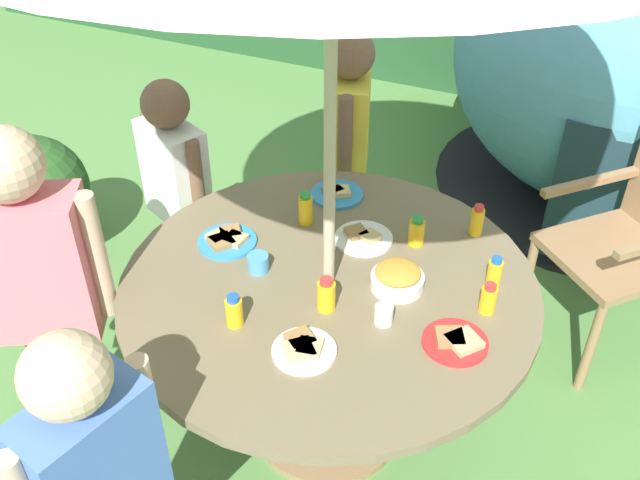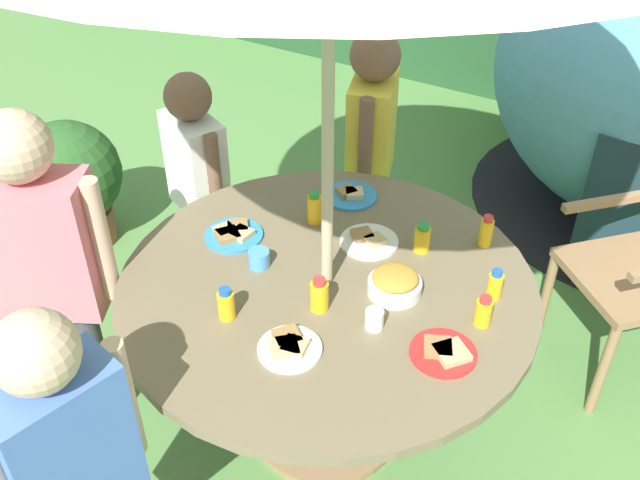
# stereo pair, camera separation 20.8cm
# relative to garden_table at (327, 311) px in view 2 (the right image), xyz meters

# --- Properties ---
(ground_plane) EXTENTS (10.00, 10.00, 0.02)m
(ground_plane) POSITION_rel_garden_table_xyz_m (0.00, 0.00, -0.60)
(ground_plane) COLOR #548442
(garden_table) EXTENTS (1.37, 1.37, 0.72)m
(garden_table) POSITION_rel_garden_table_xyz_m (0.00, 0.00, 0.00)
(garden_table) COLOR #93704C
(garden_table) RESTS_ON ground_plane
(potted_plant) EXTENTS (0.52, 0.52, 0.66)m
(potted_plant) POSITION_rel_garden_table_xyz_m (-1.68, 0.39, -0.23)
(potted_plant) COLOR brown
(potted_plant) RESTS_ON ground_plane
(child_in_yellow_shirt) EXTENTS (0.27, 0.40, 1.21)m
(child_in_yellow_shirt) POSITION_rel_garden_table_xyz_m (-0.30, 0.89, 0.18)
(child_in_yellow_shirt) COLOR brown
(child_in_yellow_shirt) RESTS_ON ground_plane
(child_in_white_shirt) EXTENTS (0.35, 0.26, 1.11)m
(child_in_white_shirt) POSITION_rel_garden_table_xyz_m (-0.84, 0.38, 0.12)
(child_in_white_shirt) COLOR navy
(child_in_white_shirt) RESTS_ON ground_plane
(child_in_pink_shirt) EXTENTS (0.40, 0.33, 1.31)m
(child_in_pink_shirt) POSITION_rel_garden_table_xyz_m (-0.80, -0.43, 0.25)
(child_in_pink_shirt) COLOR #3F3F47
(child_in_pink_shirt) RESTS_ON ground_plane
(child_in_blue_shirt) EXTENTS (0.24, 0.40, 1.19)m
(child_in_blue_shirt) POSITION_rel_garden_table_xyz_m (-0.22, -0.90, 0.17)
(child_in_blue_shirt) COLOR #3F3F47
(child_in_blue_shirt) RESTS_ON ground_plane
(snack_bowl) EXTENTS (0.17, 0.17, 0.08)m
(snack_bowl) POSITION_rel_garden_table_xyz_m (0.21, 0.06, 0.17)
(snack_bowl) COLOR white
(snack_bowl) RESTS_ON garden_table
(plate_near_right) EXTENTS (0.21, 0.21, 0.03)m
(plate_near_right) POSITION_rel_garden_table_xyz_m (-0.40, 0.04, 0.15)
(plate_near_right) COLOR #338CD8
(plate_near_right) RESTS_ON garden_table
(plate_far_right) EXTENTS (0.20, 0.20, 0.03)m
(plate_far_right) POSITION_rel_garden_table_xyz_m (-0.17, 0.47, 0.14)
(plate_far_right) COLOR #338CD8
(plate_far_right) RESTS_ON garden_table
(plate_front_edge) EXTENTS (0.19, 0.19, 0.03)m
(plate_front_edge) POSITION_rel_garden_table_xyz_m (0.06, -0.32, 0.15)
(plate_front_edge) COLOR white
(plate_front_edge) RESTS_ON garden_table
(plate_center_back) EXTENTS (0.20, 0.20, 0.03)m
(plate_center_back) POSITION_rel_garden_table_xyz_m (0.02, 0.25, 0.14)
(plate_center_back) COLOR white
(plate_center_back) RESTS_ON garden_table
(plate_mid_right) EXTENTS (0.20, 0.20, 0.03)m
(plate_mid_right) POSITION_rel_garden_table_xyz_m (0.45, -0.11, 0.14)
(plate_mid_right) COLOR red
(plate_mid_right) RESTS_ON garden_table
(juice_bottle_near_left) EXTENTS (0.05, 0.05, 0.11)m
(juice_bottle_near_left) POSITION_rel_garden_table_xyz_m (0.49, 0.20, 0.18)
(juice_bottle_near_left) COLOR yellow
(juice_bottle_near_left) RESTS_ON garden_table
(juice_bottle_far_left) EXTENTS (0.05, 0.05, 0.11)m
(juice_bottle_far_left) POSITION_rel_garden_table_xyz_m (0.19, 0.31, 0.18)
(juice_bottle_far_left) COLOR yellow
(juice_bottle_far_left) RESTS_ON garden_table
(juice_bottle_center_front) EXTENTS (0.05, 0.05, 0.13)m
(juice_bottle_center_front) POSITION_rel_garden_table_xyz_m (-0.21, 0.26, 0.19)
(juice_bottle_center_front) COLOR yellow
(juice_bottle_center_front) RESTS_ON garden_table
(juice_bottle_mid_left) EXTENTS (0.05, 0.05, 0.11)m
(juice_bottle_mid_left) POSITION_rel_garden_table_xyz_m (0.50, 0.07, 0.18)
(juice_bottle_mid_left) COLOR yellow
(juice_bottle_mid_left) RESTS_ON garden_table
(juice_bottle_back_edge) EXTENTS (0.06, 0.06, 0.12)m
(juice_bottle_back_edge) POSITION_rel_garden_table_xyz_m (0.05, -0.12, 0.19)
(juice_bottle_back_edge) COLOR yellow
(juice_bottle_back_edge) RESTS_ON garden_table
(juice_bottle_spot_a) EXTENTS (0.05, 0.05, 0.12)m
(juice_bottle_spot_a) POSITION_rel_garden_table_xyz_m (0.37, 0.45, 0.19)
(juice_bottle_spot_a) COLOR yellow
(juice_bottle_spot_a) RESTS_ON garden_table
(juice_bottle_spot_b) EXTENTS (0.05, 0.05, 0.11)m
(juice_bottle_spot_b) POSITION_rel_garden_table_xyz_m (-0.18, -0.30, 0.18)
(juice_bottle_spot_b) COLOR yellow
(juice_bottle_spot_b) RESTS_ON garden_table
(cup_near) EXTENTS (0.06, 0.06, 0.06)m
(cup_near) POSITION_rel_garden_table_xyz_m (0.23, -0.11, 0.16)
(cup_near) COLOR white
(cup_near) RESTS_ON garden_table
(cup_far) EXTENTS (0.07, 0.07, 0.06)m
(cup_far) POSITION_rel_garden_table_xyz_m (-0.23, -0.04, 0.16)
(cup_far) COLOR #4C99D8
(cup_far) RESTS_ON garden_table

